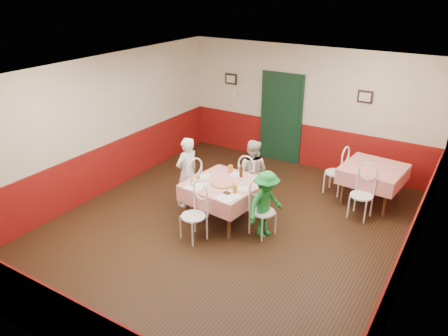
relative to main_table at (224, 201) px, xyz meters
The scene contains 39 objects.
floor 0.51m from the main_table, 47.86° to the right, with size 7.00×7.00×0.00m, color black.
ceiling 2.45m from the main_table, 47.86° to the right, with size 7.00×7.00×0.00m, color white.
back_wall 3.41m from the main_table, 85.95° to the left, with size 6.00×0.10×2.80m, color beige.
front_wall 3.90m from the main_table, 86.50° to the right, with size 6.00×0.10×2.80m, color beige.
left_wall 2.96m from the main_table, behind, with size 0.10×7.00×2.80m, color beige.
right_wall 3.40m from the main_table, ahead, with size 0.10×7.00×2.80m, color beige.
wainscot_back 3.24m from the main_table, 85.93° to the left, with size 6.00×0.03×1.00m, color maroon.
wainscot_front 3.75m from the main_table, 86.48° to the right, with size 6.00×0.03×1.00m, color maroon.
wainscot_left 2.77m from the main_table, behind, with size 0.03×7.00×1.00m, color maroon.
wainscot_right 3.23m from the main_table, ahead, with size 0.03×7.00×1.00m, color maroon.
door 3.29m from the main_table, 96.61° to the left, with size 0.96×0.06×2.10m, color black.
picture_left 3.94m from the main_table, 118.98° to the left, with size 0.32×0.03×0.26m, color black.
picture_right 3.84m from the main_table, 64.42° to the left, with size 0.32×0.03×0.26m, color black.
thermostat 3.78m from the main_table, 117.59° to the left, with size 0.10×0.03×0.10m, color white.
main_table is the anchor object (origin of this frame).
second_table 3.04m from the main_table, 45.44° to the left, with size 1.12×1.12×0.77m, color red.
chair_left 0.85m from the main_table, behind, with size 0.42×0.42×0.90m, color white, non-canonical shape.
chair_right 0.85m from the main_table, ahead, with size 0.42×0.42×0.90m, color white, non-canonical shape.
chair_far 0.85m from the main_table, 83.95° to the left, with size 0.42×0.42×0.90m, color white, non-canonical shape.
chair_near 0.85m from the main_table, 96.05° to the right, with size 0.42×0.42×0.90m, color white, non-canonical shape.
chair_second_a 2.57m from the main_table, 57.46° to the left, with size 0.42×0.42×0.90m, color white, non-canonical shape.
chair_second_b 2.56m from the main_table, 33.56° to the left, with size 0.42×0.42×0.90m, color white, non-canonical shape.
pizza 0.40m from the main_table, 74.58° to the right, with size 0.40×0.40×0.03m, color #B74723.
plate_left 0.59m from the main_table, behind, with size 0.25×0.25×0.01m, color white.
plate_right 0.59m from the main_table, ahead, with size 0.25×0.25×0.01m, color white.
plate_far 0.56m from the main_table, 87.33° to the left, with size 0.25×0.25×0.01m, color white.
glass_a 0.65m from the main_table, 152.40° to the right, with size 0.07×0.07×0.13m, color #BF7219.
glass_b 0.64m from the main_table, 33.58° to the right, with size 0.08×0.08×0.15m, color #BF7219.
glass_c 0.64m from the main_table, 105.66° to the left, with size 0.08×0.08×0.15m, color #BF7219.
beer_bottle 0.64m from the main_table, 69.59° to the left, with size 0.06×0.06×0.24m, color #381C0A.
shaker_a 0.74m from the main_table, 139.66° to the right, with size 0.04×0.04×0.09m, color silver.
shaker_b 0.73m from the main_table, 132.44° to the right, with size 0.04×0.04×0.09m, color silver.
shaker_c 0.72m from the main_table, 149.02° to the right, with size 0.04×0.04×0.09m, color #B23319.
menu_left 0.65m from the main_table, 134.03° to the right, with size 0.30×0.40×0.00m, color white.
menu_right 0.68m from the main_table, 49.52° to the right, with size 0.30×0.40×0.00m, color white.
wallet 0.59m from the main_table, 51.40° to the right, with size 0.11×0.09×0.02m, color black.
diner_left 0.96m from the main_table, behind, with size 0.52×0.34×1.42m, color gray.
diner_far 0.94m from the main_table, 83.95° to the left, with size 0.64×0.50×1.32m, color gray.
diner_right 0.93m from the main_table, ahead, with size 0.79×0.45×1.22m, color gray.
Camera 1 is at (3.51, -5.80, 4.19)m, focal length 35.00 mm.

